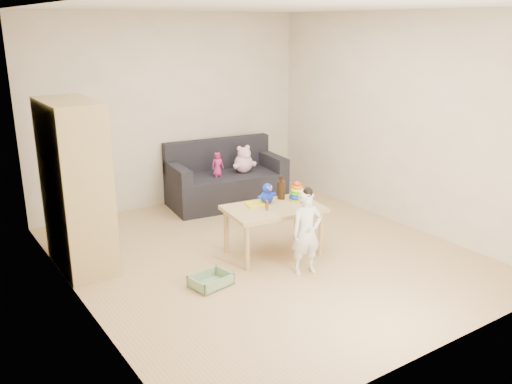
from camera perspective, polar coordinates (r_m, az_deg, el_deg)
room at (r=5.63m, az=1.00°, el=5.61°), size 4.50×4.50×4.50m
wardrobe at (r=5.77m, az=-18.45°, el=0.58°), size 0.48×0.97×1.74m
sofa at (r=7.61m, az=-3.11°, el=0.34°), size 1.67×0.98×0.44m
play_table at (r=5.96m, az=1.85°, el=-4.05°), size 1.10×0.77×0.54m
storage_bin at (r=5.35m, az=-4.78°, el=-9.24°), size 0.42×0.34×0.11m
toddler at (r=5.47m, az=5.34°, el=-4.33°), size 0.36×0.28×0.86m
pink_bear at (r=7.57m, az=-1.33°, el=3.26°), size 0.34×0.31×0.32m
doll at (r=7.39m, az=-4.07°, el=2.90°), size 0.18×0.13×0.33m
ring_stacker at (r=6.08m, az=4.36°, el=-0.10°), size 0.19×0.19×0.21m
brown_bottle at (r=6.11m, az=2.67°, el=0.28°), size 0.09×0.09×0.26m
blue_plush at (r=5.96m, az=1.15°, el=-0.10°), size 0.20×0.16×0.23m
wooden_figure at (r=5.75m, az=1.15°, el=-1.39°), size 0.05×0.04×0.11m
yellow_book at (r=5.93m, az=0.08°, el=-1.29°), size 0.28×0.28×0.02m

